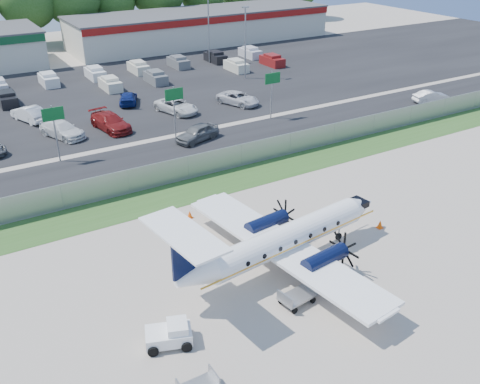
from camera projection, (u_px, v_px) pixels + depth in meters
ground at (291, 264)px, 32.43m from camera, size 170.00×170.00×0.00m
grass_verge at (200, 188)px, 41.60m from camera, size 170.00×4.00×0.02m
access_road at (164, 158)px, 46.94m from camera, size 170.00×8.00×0.02m
parking_lot at (92, 97)px, 62.99m from camera, size 170.00×32.00×0.02m
perimeter_fence at (189, 168)px, 42.67m from camera, size 120.00×0.06×1.99m
building_east at (202, 26)px, 90.54m from camera, size 44.40×12.40×5.24m
sign_left at (54, 122)px, 44.63m from camera, size 1.80×0.26×5.00m
sign_mid at (174, 101)px, 49.68m from camera, size 1.80×0.26×5.00m
sign_right at (272, 85)px, 54.72m from camera, size 1.80×0.26×5.00m
light_pole_ne at (245, 38)px, 68.28m from camera, size 0.90×0.35×9.09m
light_pole_se at (209, 26)px, 75.92m from camera, size 0.90×0.35×9.09m
tree_line at (30, 46)px, 88.98m from camera, size 112.00×6.00×14.00m
aircraft at (284, 240)px, 31.39m from camera, size 15.89×15.63×4.87m
pushback_tug at (171, 334)px, 26.10m from camera, size 2.57×2.23×1.21m
baggage_cart_far at (297, 296)px, 28.91m from camera, size 2.11×1.44×1.03m
cone_nose at (380, 224)px, 36.14m from camera, size 0.41×0.41×0.59m
cone_starboard_wing at (190, 214)px, 37.38m from camera, size 0.39×0.39×0.56m
road_car_mid at (198, 140)px, 50.70m from camera, size 4.88×3.09×1.55m
road_car_east at (430, 102)px, 61.28m from camera, size 4.32×2.47×1.35m
parked_car_b at (63, 137)px, 51.51m from camera, size 4.00×5.64×1.52m
parked_car_c at (111, 130)px, 53.32m from camera, size 3.15×5.89×1.62m
parked_car_d at (177, 113)px, 58.04m from camera, size 3.87×5.79×1.47m
parked_car_e at (238, 104)px, 60.62m from camera, size 4.07×5.59×1.41m
parked_car_f at (31, 121)px, 55.61m from camera, size 3.21×5.12×1.59m
parked_car_g at (129, 104)px, 60.88m from camera, size 3.52×4.95×1.33m
far_parking_rows at (80, 87)px, 66.82m from camera, size 56.00×10.00×1.60m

